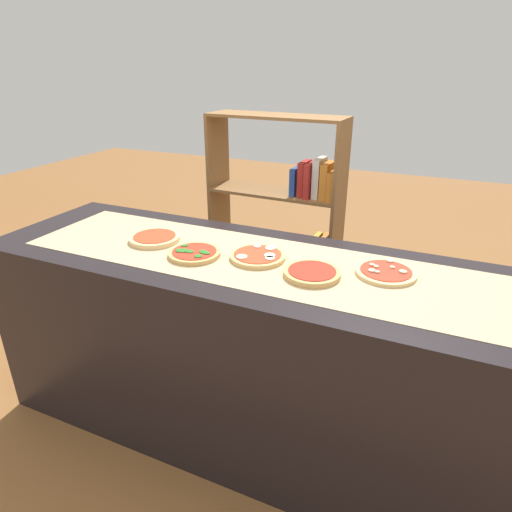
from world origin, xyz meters
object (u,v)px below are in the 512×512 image
pizza_mozzarella_2 (258,256)px  pizza_plain_3 (312,273)px  pizza_plain_0 (155,238)px  pizza_spinach_1 (194,253)px  pizza_mushroom_4 (386,272)px  bookshelf (291,240)px

pizza_mozzarella_2 → pizza_plain_3: size_ratio=1.07×
pizza_plain_0 → pizza_mozzarella_2: bearing=1.0°
pizza_spinach_1 → pizza_mushroom_4: bearing=10.9°
pizza_plain_3 → bookshelf: 1.17m
bookshelf → pizza_spinach_1: bearing=-93.9°
pizza_plain_0 → pizza_mushroom_4: same height
pizza_plain_3 → bookshelf: (-0.45, 1.03, -0.31)m
pizza_mozzarella_2 → bookshelf: bearing=101.3°
pizza_plain_0 → pizza_mozzarella_2: size_ratio=0.99×
pizza_plain_0 → pizza_spinach_1: (0.26, -0.08, -0.00)m
pizza_plain_0 → pizza_plain_3: size_ratio=1.06×
pizza_plain_0 → bookshelf: (0.33, 0.97, -0.31)m
pizza_spinach_1 → pizza_plain_3: 0.53m
pizza_spinach_1 → bookshelf: (0.07, 1.05, -0.31)m
pizza_mozzarella_2 → pizza_plain_3: bearing=-14.3°
pizza_mushroom_4 → bookshelf: 1.19m
pizza_mozzarella_2 → pizza_mushroom_4: (0.52, 0.07, -0.00)m
pizza_mozzarella_2 → pizza_mushroom_4: pizza_mozzarella_2 is taller
pizza_spinach_1 → bookshelf: 1.10m
pizza_plain_0 → pizza_mushroom_4: size_ratio=0.99×
pizza_mozzarella_2 → pizza_spinach_1: bearing=-162.1°
pizza_mushroom_4 → bookshelf: size_ratio=0.17×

